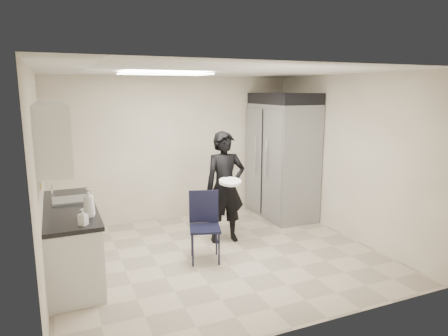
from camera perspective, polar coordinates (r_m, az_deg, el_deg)
name	(u,v)px	position (r m, az deg, el deg)	size (l,w,h in m)	color
floor	(218,255)	(5.92, -0.88, -12.34)	(4.50, 4.50, 0.00)	tan
ceiling	(217,71)	(5.43, -0.97, 13.69)	(4.50, 4.50, 0.00)	silver
back_wall	(176,148)	(7.39, -6.84, 2.82)	(4.50, 4.50, 0.00)	beige
left_wall	(40,182)	(5.13, -24.85, -1.79)	(4.00, 4.00, 0.00)	beige
right_wall	(347,157)	(6.70, 17.17, 1.56)	(4.00, 4.00, 0.00)	beige
ceiling_panel	(165,74)	(5.62, -8.39, 13.19)	(1.20, 0.60, 0.02)	white
lower_counter	(72,242)	(5.57, -20.94, -9.89)	(0.60, 1.90, 0.86)	silver
countertop	(69,208)	(5.42, -21.27, -5.39)	(0.64, 1.95, 0.05)	black
sink	(70,204)	(5.67, -21.17, -4.84)	(0.42, 0.40, 0.14)	gray
faucet	(52,195)	(5.63, -23.30, -3.53)	(0.02, 0.02, 0.24)	silver
upper_cabinets	(52,135)	(5.25, -23.36, 4.41)	(0.35, 1.80, 0.75)	silver
towel_dispenser	(48,141)	(6.41, -23.85, 3.58)	(0.22, 0.30, 0.35)	black
notice_sticker_left	(41,186)	(5.25, -24.69, -2.41)	(0.00, 0.12, 0.07)	yellow
notice_sticker_right	(42,186)	(5.45, -24.62, -2.36)	(0.00, 0.12, 0.07)	yellow
commercial_fridge	(282,161)	(7.52, 8.32, 0.99)	(0.80, 1.35, 2.10)	gray
fridge_compressor	(284,99)	(7.40, 8.57, 9.79)	(0.80, 1.35, 0.20)	black
folding_chair	(205,228)	(5.59, -2.75, -8.62)	(0.42, 0.42, 0.94)	black
man_tuxedo	(225,187)	(6.20, 0.15, -2.78)	(0.64, 0.42, 1.74)	black
bucket_lid	(230,182)	(5.93, 0.88, -1.97)	(0.33, 0.33, 0.04)	white
soap_bottle_a	(89,202)	(4.86, -18.74, -4.69)	(0.13, 0.13, 0.34)	white
soap_bottle_b	(83,217)	(4.61, -19.52, -6.59)	(0.08, 0.09, 0.19)	#A6A5B1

